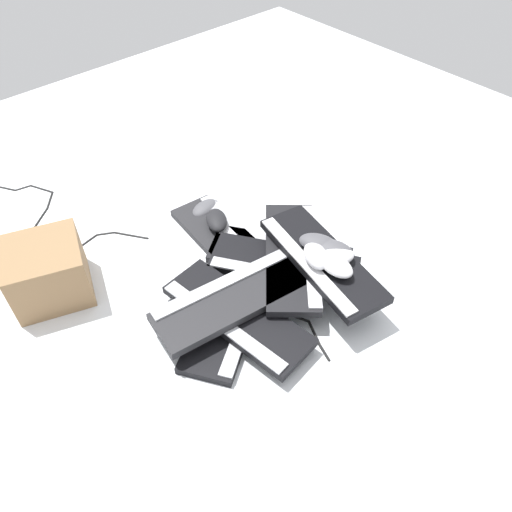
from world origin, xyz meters
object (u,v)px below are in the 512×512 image
at_px(mouse_6, 336,265).
at_px(keyboard_7, 321,259).
at_px(mouse_1, 318,243).
at_px(mouse_5, 316,255).
at_px(keyboard_3, 284,265).
at_px(mouse_3, 217,220).
at_px(mouse_2, 205,208).
at_px(keyboard_6, 292,255).
at_px(keyboard_4, 236,315).
at_px(mouse_0, 334,249).
at_px(cardboard_box, 48,271).
at_px(keyboard_2, 280,254).
at_px(mouse_4, 335,257).
at_px(keyboard_0, 226,240).
at_px(keyboard_5, 232,299).
at_px(keyboard_1, 230,312).

bearing_deg(mouse_6, keyboard_7, -13.41).
xyz_separation_m(mouse_1, mouse_5, (-0.03, 0.04, 0.00)).
bearing_deg(keyboard_3, mouse_3, 5.81).
relative_size(mouse_1, mouse_2, 1.00).
xyz_separation_m(keyboard_6, mouse_2, (0.40, 0.02, -0.05)).
height_order(keyboard_4, mouse_0, mouse_0).
bearing_deg(cardboard_box, keyboard_4, -144.86).
bearing_deg(keyboard_2, mouse_1, -169.70).
height_order(keyboard_7, mouse_6, mouse_6).
height_order(mouse_5, cardboard_box, cardboard_box).
relative_size(mouse_5, mouse_6, 1.00).
bearing_deg(mouse_6, keyboard_4, 67.78).
relative_size(keyboard_4, mouse_5, 4.13).
bearing_deg(mouse_0, cardboard_box, -152.64).
bearing_deg(mouse_1, keyboard_7, 125.12).
bearing_deg(keyboard_2, mouse_5, 173.70).
bearing_deg(keyboard_2, mouse_2, 7.40).
bearing_deg(keyboard_7, mouse_5, 91.79).
height_order(mouse_2, mouse_4, mouse_4).
relative_size(keyboard_2, keyboard_6, 1.05).
bearing_deg(mouse_0, mouse_2, 165.76).
distance_m(keyboard_4, cardboard_box, 0.55).
xyz_separation_m(keyboard_3, mouse_5, (-0.10, -0.03, 0.10)).
xyz_separation_m(keyboard_0, mouse_2, (0.16, -0.04, 0.01)).
relative_size(keyboard_3, cardboard_box, 2.16).
relative_size(keyboard_0, keyboard_3, 1.01).
height_order(keyboard_2, keyboard_6, keyboard_6).
xyz_separation_m(keyboard_7, cardboard_box, (0.50, 0.60, -0.02)).
height_order(keyboard_0, mouse_1, mouse_1).
bearing_deg(keyboard_2, keyboard_0, 27.63).
xyz_separation_m(mouse_3, mouse_5, (-0.38, -0.05, 0.09)).
bearing_deg(cardboard_box, keyboard_2, -120.10).
relative_size(keyboard_2, keyboard_5, 0.98).
distance_m(keyboard_5, keyboard_6, 0.24).
bearing_deg(keyboard_7, mouse_3, 11.92).
xyz_separation_m(keyboard_4, keyboard_5, (0.03, -0.01, 0.03)).
bearing_deg(mouse_1, keyboard_0, -8.72).
distance_m(keyboard_2, mouse_0, 0.22).
bearing_deg(keyboard_5, mouse_6, -119.13).
bearing_deg(keyboard_7, keyboard_2, 3.29).
distance_m(keyboard_7, mouse_4, 0.06).
relative_size(keyboard_2, mouse_4, 4.07).
bearing_deg(mouse_0, mouse_1, 173.08).
height_order(keyboard_4, mouse_1, mouse_1).
bearing_deg(keyboard_4, keyboard_5, -21.18).
bearing_deg(cardboard_box, keyboard_1, -141.59).
distance_m(keyboard_5, mouse_3, 0.36).
bearing_deg(keyboard_6, cardboard_box, 54.26).
distance_m(mouse_0, mouse_3, 0.42).
bearing_deg(keyboard_2, keyboard_4, 111.80).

